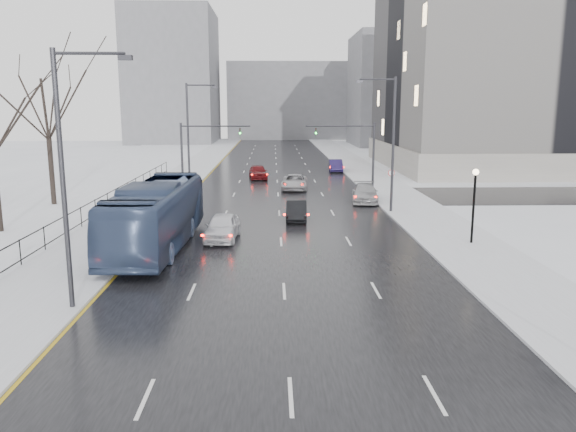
{
  "coord_description": "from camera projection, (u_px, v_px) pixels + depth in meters",
  "views": [
    {
      "loc": [
        -0.46,
        -1.23,
        7.94
      ],
      "look_at": [
        0.29,
        26.36,
        2.5
      ],
      "focal_mm": 35.0,
      "sensor_mm": 36.0,
      "label": 1
    }
  ],
  "objects": [
    {
      "name": "road",
      "position": [
        277.0,
        179.0,
        61.6
      ],
      "size": [
        16.0,
        150.0,
        0.04
      ],
      "primitive_type": "cube",
      "color": "black",
      "rests_on": "ground"
    },
    {
      "name": "cross_road",
      "position": [
        278.0,
        196.0,
        49.83
      ],
      "size": [
        130.0,
        10.0,
        0.04
      ],
      "primitive_type": "cube",
      "color": "black",
      "rests_on": "ground"
    },
    {
      "name": "sidewalk_left",
      "position": [
        181.0,
        179.0,
        61.31
      ],
      "size": [
        5.0,
        150.0,
        0.16
      ],
      "primitive_type": "cube",
      "color": "silver",
      "rests_on": "ground"
    },
    {
      "name": "sidewalk_right",
      "position": [
        372.0,
        178.0,
        61.87
      ],
      "size": [
        5.0,
        150.0,
        0.16
      ],
      "primitive_type": "cube",
      "color": "silver",
      "rests_on": "ground"
    },
    {
      "name": "park_strip",
      "position": [
        94.0,
        179.0,
        61.06
      ],
      "size": [
        14.0,
        150.0,
        0.12
      ],
      "primitive_type": "cube",
      "color": "white",
      "rests_on": "ground"
    },
    {
      "name": "tree_park_d",
      "position": [
        1.0,
        233.0,
        35.63
      ],
      "size": [
        8.75,
        8.75,
        12.5
      ],
      "primitive_type": null,
      "color": "black",
      "rests_on": "ground"
    },
    {
      "name": "tree_park_e",
      "position": [
        54.0,
        205.0,
        45.43
      ],
      "size": [
        9.45,
        9.45,
        13.5
      ],
      "primitive_type": null,
      "color": "black",
      "rests_on": "ground"
    },
    {
      "name": "iron_fence",
      "position": [
        51.0,
        232.0,
        31.66
      ],
      "size": [
        0.06,
        70.0,
        1.3
      ],
      "color": "black",
      "rests_on": "sidewalk_left"
    },
    {
      "name": "streetlight_r_mid",
      "position": [
        390.0,
        138.0,
        41.12
      ],
      "size": [
        2.95,
        0.25,
        10.0
      ],
      "color": "#2D2D33",
      "rests_on": "ground"
    },
    {
      "name": "streetlight_l_near",
      "position": [
        68.0,
        168.0,
        21.07
      ],
      "size": [
        2.95,
        0.25,
        10.0
      ],
      "color": "#2D2D33",
      "rests_on": "ground"
    },
    {
      "name": "streetlight_l_far",
      "position": [
        190.0,
        131.0,
        52.45
      ],
      "size": [
        2.95,
        0.25,
        10.0
      ],
      "color": "#2D2D33",
      "rests_on": "ground"
    },
    {
      "name": "lamppost_r_mid",
      "position": [
        474.0,
        195.0,
        31.9
      ],
      "size": [
        0.36,
        0.36,
        4.28
      ],
      "color": "black",
      "rests_on": "sidewalk_right"
    },
    {
      "name": "mast_signal_right",
      "position": [
        361.0,
        150.0,
        49.23
      ],
      "size": [
        6.1,
        0.33,
        6.5
      ],
      "color": "#2D2D33",
      "rests_on": "ground"
    },
    {
      "name": "mast_signal_left",
      "position": [
        194.0,
        150.0,
        48.84
      ],
      "size": [
        6.1,
        0.33,
        6.5
      ],
      "color": "#2D2D33",
      "rests_on": "ground"
    },
    {
      "name": "no_uturn_sign",
      "position": [
        391.0,
        176.0,
        45.71
      ],
      "size": [
        0.6,
        0.06,
        2.7
      ],
      "color": "#2D2D33",
      "rests_on": "sidewalk_right"
    },
    {
      "name": "civic_building",
      "position": [
        548.0,
        80.0,
        72.13
      ],
      "size": [
        41.0,
        31.0,
        24.8
      ],
      "color": "gray",
      "rests_on": "ground"
    },
    {
      "name": "bldg_far_right",
      "position": [
        412.0,
        90.0,
        114.16
      ],
      "size": [
        24.0,
        20.0,
        22.0
      ],
      "primitive_type": "cube",
      "color": "slate",
      "rests_on": "ground"
    },
    {
      "name": "bldg_far_left",
      "position": [
        174.0,
        77.0,
        122.07
      ],
      "size": [
        18.0,
        22.0,
        28.0
      ],
      "primitive_type": "cube",
      "color": "slate",
      "rests_on": "ground"
    },
    {
      "name": "bldg_far_center",
      "position": [
        291.0,
        101.0,
        138.43
      ],
      "size": [
        30.0,
        18.0,
        18.0
      ],
      "primitive_type": "cube",
      "color": "slate",
      "rests_on": "ground"
    },
    {
      "name": "bus",
      "position": [
        157.0,
        215.0,
        31.48
      ],
      "size": [
        3.56,
        13.5,
        3.74
      ],
      "primitive_type": "imported",
      "rotation": [
        0.0,
        0.0,
        -0.03
      ],
      "color": "#37476B",
      "rests_on": "road"
    },
    {
      "name": "sedan_center_near",
      "position": [
        222.0,
        227.0,
        33.55
      ],
      "size": [
        2.12,
        4.65,
        1.55
      ],
      "primitive_type": "imported",
      "rotation": [
        0.0,
        0.0,
        -0.07
      ],
      "color": "silver",
      "rests_on": "road"
    },
    {
      "name": "sedan_right_near",
      "position": [
        296.0,
        211.0,
        39.32
      ],
      "size": [
        1.6,
        4.13,
        1.34
      ],
      "primitive_type": "imported",
      "rotation": [
        0.0,
        0.0,
        -0.04
      ],
      "color": "black",
      "rests_on": "road"
    },
    {
      "name": "sedan_right_cross",
      "position": [
        295.0,
        182.0,
        53.75
      ],
      "size": [
        2.78,
        5.34,
        1.44
      ],
      "primitive_type": "imported",
      "rotation": [
        0.0,
        0.0,
        -0.08
      ],
      "color": "#A8A7AC",
      "rests_on": "road"
    },
    {
      "name": "sedan_right_far",
      "position": [
        365.0,
        193.0,
        46.76
      ],
      "size": [
        2.71,
        5.33,
        1.48
      ],
      "primitive_type": "imported",
      "rotation": [
        0.0,
        0.0,
        -0.13
      ],
      "color": "#9D9EA1",
      "rests_on": "road"
    },
    {
      "name": "sedan_center_far",
      "position": [
        258.0,
        172.0,
        61.42
      ],
      "size": [
        2.29,
        4.75,
        1.56
      ],
      "primitive_type": "imported",
      "rotation": [
        0.0,
        0.0,
        0.1
      ],
      "color": "#580F12",
      "rests_on": "road"
    },
    {
      "name": "sedan_right_distant",
      "position": [
        336.0,
        166.0,
        68.27
      ],
      "size": [
        1.71,
        4.47,
        1.45
      ],
      "primitive_type": "imported",
      "rotation": [
        0.0,
        0.0,
        -0.04
      ],
      "color": "#241A4E",
      "rests_on": "road"
    }
  ]
}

